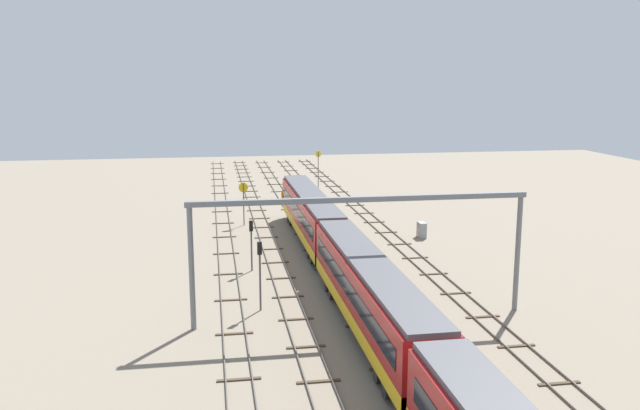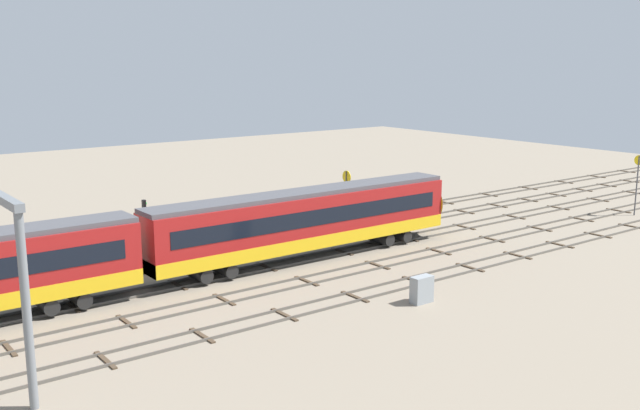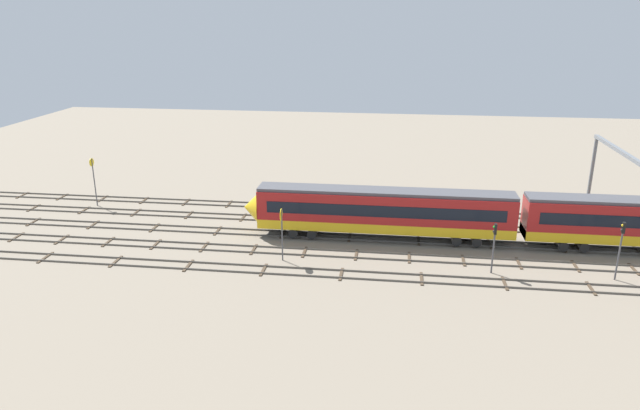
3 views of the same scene
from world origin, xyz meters
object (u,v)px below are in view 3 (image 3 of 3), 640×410
speed_sign_mid_trackside (282,226)px  overhead_gantry (635,181)px  relay_cabinet (387,196)px  signal_light_trackside_approach (621,243)px  speed_sign_near_foreground (93,175)px  signal_light_trackside_departure (494,241)px

speed_sign_mid_trackside → overhead_gantry: bearing=-168.3°
overhead_gantry → relay_cabinet: bearing=-27.7°
signal_light_trackside_approach → relay_cabinet: bearing=-43.7°
speed_sign_near_foreground → overhead_gantry: bearing=173.7°
speed_sign_near_foreground → speed_sign_mid_trackside: 26.68m
overhead_gantry → speed_sign_mid_trackside: overhead_gantry is taller
overhead_gantry → signal_light_trackside_approach: 7.93m
speed_sign_mid_trackside → signal_light_trackside_approach: bearing=179.4°
signal_light_trackside_departure → signal_light_trackside_approach: bearing=179.9°
speed_sign_mid_trackside → signal_light_trackside_departure: speed_sign_mid_trackside is taller
overhead_gantry → relay_cabinet: 25.18m
overhead_gantry → speed_sign_near_foreground: size_ratio=4.18×
speed_sign_mid_trackside → signal_light_trackside_approach: signal_light_trackside_approach is taller
signal_light_trackside_departure → relay_cabinet: (9.02, -17.94, -2.07)m
signal_light_trackside_departure → relay_cabinet: signal_light_trackside_departure is taller
overhead_gantry → relay_cabinet: overhead_gantry is taller
relay_cabinet → speed_sign_mid_trackside: bearing=63.6°
speed_sign_near_foreground → relay_cabinet: speed_sign_near_foreground is taller
speed_sign_near_foreground → signal_light_trackside_approach: speed_sign_near_foreground is taller
speed_sign_near_foreground → signal_light_trackside_departure: speed_sign_near_foreground is taller
speed_sign_near_foreground → signal_light_trackside_departure: bearing=163.2°
signal_light_trackside_approach → signal_light_trackside_departure: 9.80m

